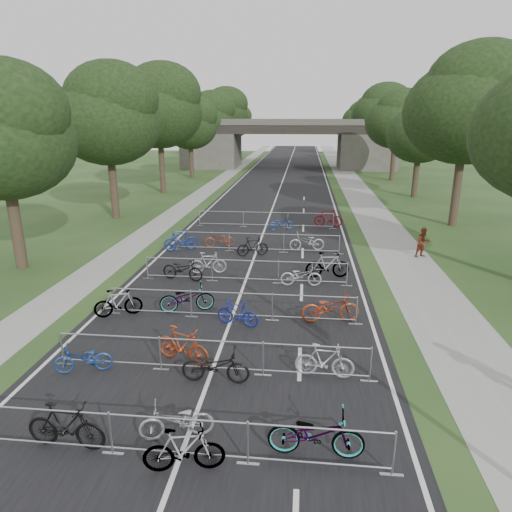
{
  "coord_description": "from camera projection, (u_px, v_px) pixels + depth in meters",
  "views": [
    {
      "loc": [
        2.57,
        -4.53,
        7.27
      ],
      "look_at": [
        0.45,
        15.59,
        1.1
      ],
      "focal_mm": 32.0,
      "sensor_mm": 36.0,
      "label": 1
    }
  ],
  "objects": [
    {
      "name": "bike_14",
      "position": [
        238.0,
        313.0,
        16.47
      ],
      "size": [
        1.69,
        0.9,
        0.98
      ],
      "primitive_type": "imported",
      "rotation": [
        0.0,
        0.0,
        4.42
      ],
      "color": "navy",
      "rests_on": "ground"
    },
    {
      "name": "lane_markings",
      "position": [
        283.0,
        181.0,
        54.25
      ],
      "size": [
        0.12,
        140.0,
        0.0
      ],
      "primitive_type": "cube",
      "color": "silver",
      "rests_on": "ground"
    },
    {
      "name": "bike_17",
      "position": [
        208.0,
        263.0,
        21.98
      ],
      "size": [
        1.85,
        0.84,
        1.07
      ],
      "primitive_type": "imported",
      "rotation": [
        0.0,
        0.0,
        1.76
      ],
      "color": "#9F9EA6",
      "rests_on": "ground"
    },
    {
      "name": "bike_9",
      "position": [
        182.0,
        345.0,
        13.94
      ],
      "size": [
        2.0,
        1.24,
        1.17
      ],
      "primitive_type": "imported",
      "rotation": [
        0.0,
        0.0,
        1.18
      ],
      "color": "#9A3416",
      "rests_on": "ground"
    },
    {
      "name": "bike_23",
      "position": [
        307.0,
        242.0,
        25.78
      ],
      "size": [
        2.07,
        1.0,
        1.04
      ],
      "primitive_type": "imported",
      "rotation": [
        0.0,
        0.0,
        4.87
      ],
      "color": "#9C9CA3",
      "rests_on": "ground"
    },
    {
      "name": "overpass_bridge",
      "position": [
        288.0,
        144.0,
        67.49
      ],
      "size": [
        31.0,
        8.0,
        7.05
      ],
      "color": "#4A4842",
      "rests_on": "ground"
    },
    {
      "name": "barrier_row_3",
      "position": [
        231.0,
        305.0,
        16.99
      ],
      "size": [
        9.7,
        0.08,
        1.1
      ],
      "color": "#A5A8AD",
      "rests_on": "ground"
    },
    {
      "name": "tree_right_2",
      "position": [
        422.0,
        132.0,
        41.62
      ],
      "size": [
        6.16,
        6.16,
        9.39
      ],
      "color": "#33261C",
      "rests_on": "ground"
    },
    {
      "name": "tree_right_4",
      "position": [
        382.0,
        113.0,
        63.88
      ],
      "size": [
        8.18,
        8.18,
        12.47
      ],
      "color": "#33261C",
      "rests_on": "ground"
    },
    {
      "name": "bike_16",
      "position": [
        183.0,
        269.0,
        21.1
      ],
      "size": [
        2.11,
        1.09,
        1.05
      ],
      "primitive_type": "imported",
      "rotation": [
        0.0,
        0.0,
        1.37
      ],
      "color": "black",
      "rests_on": "ground"
    },
    {
      "name": "bike_18",
      "position": [
        301.0,
        276.0,
        20.39
      ],
      "size": [
        1.87,
        0.75,
        0.96
      ],
      "primitive_type": "imported",
      "rotation": [
        0.0,
        0.0,
        1.63
      ],
      "color": "#A5A5AD",
      "rests_on": "ground"
    },
    {
      "name": "tree_left_6",
      "position": [
        235.0,
        121.0,
        89.58
      ],
      "size": [
        6.72,
        6.72,
        10.25
      ],
      "color": "#33261C",
      "rests_on": "ground"
    },
    {
      "name": "tree_right_6",
      "position": [
        362.0,
        119.0,
        87.0
      ],
      "size": [
        7.17,
        7.17,
        10.93
      ],
      "color": "#33261C",
      "rests_on": "ground"
    },
    {
      "name": "tree_right_3",
      "position": [
        397.0,
        120.0,
        52.75
      ],
      "size": [
        7.17,
        7.17,
        10.93
      ],
      "color": "#33261C",
      "rests_on": "ground"
    },
    {
      "name": "pedestrian_b",
      "position": [
        423.0,
        243.0,
        24.51
      ],
      "size": [
        0.97,
        0.89,
        1.62
      ],
      "primitive_type": "imported",
      "rotation": [
        0.0,
        0.0,
        0.44
      ],
      "color": "maroon",
      "rests_on": "ground"
    },
    {
      "name": "tree_left_2",
      "position": [
        159.0,
        108.0,
        43.45
      ],
      "size": [
        8.4,
        8.4,
        12.81
      ],
      "color": "#33261C",
      "rests_on": "ground"
    },
    {
      "name": "bike_10",
      "position": [
        215.0,
        366.0,
        12.92
      ],
      "size": [
        1.96,
        0.69,
        1.03
      ],
      "primitive_type": "imported",
      "rotation": [
        0.0,
        0.0,
        1.57
      ],
      "color": "black",
      "rests_on": "ground"
    },
    {
      "name": "tree_left_4",
      "position": [
        210.0,
        117.0,
        66.52
      ],
      "size": [
        7.56,
        7.56,
        11.53
      ],
      "color": "#33261C",
      "rests_on": "ground"
    },
    {
      "name": "tree_right_5",
      "position": [
        369.0,
        126.0,
        75.87
      ],
      "size": [
        6.16,
        6.16,
        9.39
      ],
      "color": "#33261C",
      "rests_on": "ground"
    },
    {
      "name": "bike_4",
      "position": [
        66.0,
        426.0,
        10.31
      ],
      "size": [
        1.94,
        0.66,
        1.15
      ],
      "primitive_type": "imported",
      "rotation": [
        0.0,
        0.0,
        1.51
      ],
      "color": "black",
      "rests_on": "ground"
    },
    {
      "name": "sidewalk_right",
      "position": [
        351.0,
        182.0,
        53.45
      ],
      "size": [
        3.0,
        140.0,
        0.01
      ],
      "primitive_type": "cube",
      "color": "gray",
      "rests_on": "ground"
    },
    {
      "name": "barrier_row_5",
      "position": [
        256.0,
        242.0,
        25.56
      ],
      "size": [
        9.7,
        0.08,
        1.1
      ],
      "color": "#A5A8AD",
      "rests_on": "ground"
    },
    {
      "name": "tree_left_3",
      "position": [
        191.0,
        124.0,
        55.34
      ],
      "size": [
        6.72,
        6.72,
        10.25
      ],
      "color": "#33261C",
      "rests_on": "ground"
    },
    {
      "name": "barrier_row_1",
      "position": [
        178.0,
        439.0,
        9.95
      ],
      "size": [
        9.7,
        0.08,
        1.1
      ],
      "color": "#A5A8AD",
      "rests_on": "ground"
    },
    {
      "name": "bike_7",
      "position": [
        316.0,
        434.0,
        10.07
      ],
      "size": [
        2.16,
        0.78,
        1.13
      ],
      "primitive_type": "imported",
      "rotation": [
        0.0,
        0.0,
        1.56
      ],
      "color": "#A5A8AD",
      "rests_on": "ground"
    },
    {
      "name": "bike_27",
      "position": [
        328.0,
        218.0,
        31.53
      ],
      "size": [
        2.02,
        0.84,
        1.18
      ],
      "primitive_type": "imported",
      "rotation": [
        0.0,
        0.0,
        4.56
      ],
      "color": "maroon",
      "rests_on": "ground"
    },
    {
      "name": "bike_6",
      "position": [
        184.0,
        450.0,
        9.63
      ],
      "size": [
        1.81,
        0.81,
        1.05
      ],
      "primitive_type": "imported",
      "rotation": [
        0.0,
        0.0,
        1.76
      ],
      "color": "#A5A8AD",
      "rests_on": "ground"
    },
    {
      "name": "bike_22",
      "position": [
        253.0,
        247.0,
        24.82
      ],
      "size": [
        1.81,
        1.07,
        1.05
      ],
      "primitive_type": "imported",
      "rotation": [
        0.0,
        0.0,
        1.92
      ],
      "color": "black",
      "rests_on": "ground"
    },
    {
      "name": "barrier_row_4",
      "position": [
        245.0,
        271.0,
        20.8
      ],
      "size": [
        9.7,
        0.08,
        1.1
      ],
      "color": "#A5A8AD",
      "rests_on": "ground"
    },
    {
      "name": "barrier_row_6",
      "position": [
        265.0,
        220.0,
        31.26
      ],
      "size": [
        9.7,
        0.08,
        1.1
      ],
      "color": "#A5A8AD",
      "rests_on": "ground"
    },
    {
      "name": "road",
      "position": [
        283.0,
        181.0,
        54.25
      ],
      "size": [
        11.0,
        140.0,
        0.01
      ],
      "primitive_type": "cube",
      "color": "black",
      "rests_on": "ground"
    },
    {
      "name": "bike_11",
      "position": [
        325.0,
        361.0,
        13.17
      ],
      "size": [
        1.77,
        0.63,
        1.04
      ],
      "primitive_type": "imported",
      "rotation": [
        0.0,
        0.0,
        1.49
      ],
      "color": "#A0A1A7",
      "rests_on": "ground"
    },
    {
      "name": "tree_right_1",
      "position": [
        469.0,
        107.0,
        29.64
      ],
      "size": [
        8.18,
        8.18,
        12.47
      ],
      "color": "#33261C",
      "rests_on": "ground"
    },
    {
      "name": "tree_left_5",
      "position": [
        224.0,
        112.0,
        77.69
      ],
      "size": [
        8.4,
        8.4,
        12.81
      ],
      "color": "#33261C",
      "rests_on": "ground"
    },
    {
      "name": "bike_26",
      "position": [
        281.0,
        223.0,
        30.55
      ],
      "size": [
        1.84,
        1.17,
        0.91
      ],
      "primitive_type": "imported",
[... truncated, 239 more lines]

